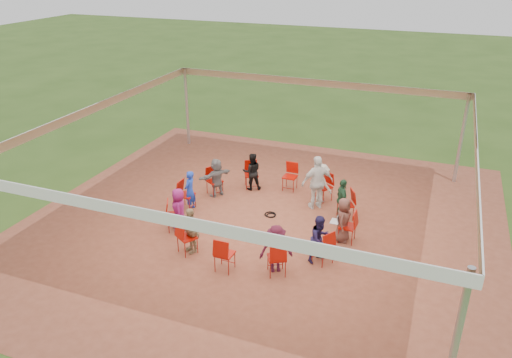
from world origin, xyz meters
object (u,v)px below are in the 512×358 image
(chair_1, at_px, (346,205))
(person_seated_7, at_px, (191,230))
(chair_11, at_px, (323,247))
(chair_4, at_px, (251,175))
(chair_3, at_px, (290,177))
(person_seated_3, at_px, (252,171))
(person_seated_4, at_px, (217,177))
(laptop, at_px, (337,220))
(person_seated_6, at_px, (179,210))
(chair_7, at_px, (175,215))
(chair_5, at_px, (215,181))
(chair_2, at_px, (324,187))
(chair_8, at_px, (187,237))
(person_seated_0, at_px, (343,220))
(person_seated_5, at_px, (190,191))
(chair_0, at_px, (347,226))
(chair_9, at_px, (225,254))
(chair_6, at_px, (187,195))
(chair_10, at_px, (277,258))
(person_seated_1, at_px, (342,199))
(standing_person, at_px, (317,182))
(cable_coil, at_px, (271,215))
(person_seated_9, at_px, (320,239))
(person_seated_8, at_px, (276,249))
(person_seated_2, at_px, (321,183))

(chair_1, bearing_deg, person_seated_7, 104.61)
(chair_11, bearing_deg, chair_4, 75.00)
(chair_3, distance_m, person_seated_3, 1.24)
(person_seated_4, bearing_deg, laptop, 104.44)
(person_seated_6, bearing_deg, chair_3, 120.84)
(chair_7, relative_size, person_seated_3, 0.73)
(chair_4, relative_size, chair_11, 1.00)
(chair_5, bearing_deg, chair_2, 135.00)
(chair_3, xyz_separation_m, chair_8, (-1.31, -4.47, 0.00))
(person_seated_0, relative_size, person_seated_5, 1.00)
(person_seated_5, bearing_deg, chair_4, 152.53)
(chair_2, bearing_deg, chair_7, 75.00)
(chair_0, xyz_separation_m, chair_5, (-4.47, 1.31, 0.00))
(person_seated_5, bearing_deg, chair_11, 74.61)
(chair_9, bearing_deg, chair_2, 75.00)
(chair_5, bearing_deg, chair_6, 15.00)
(chair_0, bearing_deg, chair_8, 120.00)
(chair_1, relative_size, chair_8, 1.00)
(chair_1, height_order, chair_5, same)
(chair_3, relative_size, chair_11, 1.00)
(chair_7, height_order, person_seated_6, person_seated_6)
(chair_10, height_order, person_seated_1, person_seated_1)
(person_seated_5, height_order, standing_person, standing_person)
(chair_4, relative_size, cable_coil, 2.43)
(chair_9, bearing_deg, person_seated_9, 32.53)
(chair_5, height_order, chair_10, same)
(chair_5, xyz_separation_m, person_seated_7, (0.87, -3.21, 0.17))
(chair_7, distance_m, person_seated_8, 3.33)
(person_seated_6, bearing_deg, chair_7, -90.00)
(person_seated_1, bearing_deg, chair_7, 90.00)
(person_seated_2, distance_m, standing_person, 0.50)
(person_seated_2, bearing_deg, chair_7, 74.61)
(chair_6, relative_size, chair_7, 1.00)
(chair_1, bearing_deg, cable_coil, 77.78)
(person_seated_1, xyz_separation_m, person_seated_2, (-0.82, 0.86, 0.00))
(chair_4, distance_m, person_seated_8, 4.71)
(person_seated_9, bearing_deg, chair_10, 170.44)
(chair_1, xyz_separation_m, person_seated_8, (-1.01, -3.17, 0.17))
(person_seated_1, bearing_deg, chair_11, 152.53)
(chair_4, height_order, laptop, chair_4)
(chair_3, bearing_deg, chair_8, 75.00)
(chair_2, distance_m, person_seated_2, 0.21)
(person_seated_1, distance_m, person_seated_3, 3.24)
(chair_11, bearing_deg, person_seated_6, 119.16)
(chair_7, relative_size, chair_8, 1.00)
(chair_0, bearing_deg, chair_3, 45.00)
(chair_6, bearing_deg, chair_0, 90.00)
(person_seated_5, bearing_deg, chair_1, 105.39)
(chair_11, bearing_deg, chair_7, 120.00)
(chair_0, bearing_deg, person_seated_3, 60.84)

